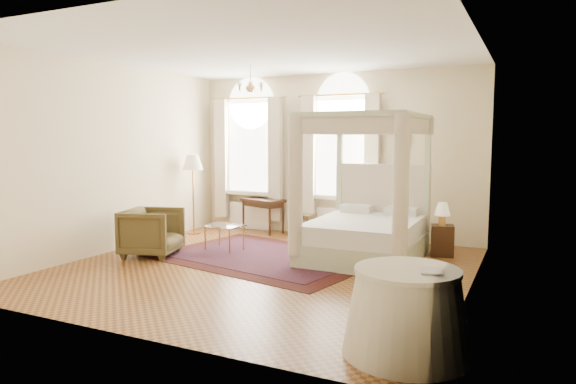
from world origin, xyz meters
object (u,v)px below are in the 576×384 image
Objects in this scene: stool at (304,218)px; armchair at (152,232)px; nightstand at (442,241)px; floor_lamp at (193,166)px; side_table at (407,312)px; writing_desk at (263,204)px; coffee_table at (224,227)px; canopy_bed at (365,227)px.

armchair is (-1.64, -2.69, 0.02)m from stool.
floor_lamp is (-5.05, -0.16, 1.15)m from nightstand.
stool is at bearing 123.41° from side_table.
writing_desk reaches higher than coffee_table.
armchair is at bearing -158.33° from canopy_bed.
stool is (-2.82, 0.55, 0.12)m from nightstand.
canopy_bed is 3.28× the size of coffee_table.
writing_desk is 1.03m from stool.
nightstand is at bearing 1.79° from floor_lamp.
nightstand is 4.95m from armchair.
coffee_table is at bearing 142.40° from side_table.
nightstand is at bearing -11.01° from stool.
armchair is 0.75× the size of side_table.
nightstand is 0.59× the size of armchair.
nightstand is at bearing -9.45° from writing_desk.
canopy_bed reaches higher than armchair.
canopy_bed is 2.24× the size of writing_desk.
floor_lamp is (-0.59, 1.99, 1.01)m from armchair.
floor_lamp is 1.39× the size of side_table.
nightstand is 3.89m from writing_desk.
side_table reaches higher than writing_desk.
side_table is at bearing -56.59° from stool.
coffee_table is (-0.78, -1.77, 0.02)m from stool.
nightstand is 0.72× the size of coffee_table.
armchair reaches higher than writing_desk.
floor_lamp is (-3.93, 0.66, 0.87)m from canopy_bed.
writing_desk is 2.86m from armchair.
side_table is (1.47, -3.45, -0.14)m from canopy_bed.
canopy_bed is at bearing 9.09° from coffee_table.
canopy_bed is 2.19m from stool.
writing_desk is 0.64× the size of floor_lamp.
side_table is at bearing -85.25° from nightstand.
stool is 3.15m from armchair.
side_table is (5.40, -4.11, -1.02)m from floor_lamp.
nightstand is at bearing 36.15° from canopy_bed.
floor_lamp is (-1.22, -0.79, 0.80)m from writing_desk.
floor_lamp is at bearing -162.39° from stool.
canopy_bed is at bearing -38.81° from stool.
canopy_bed is at bearing 113.17° from side_table.
canopy_bed reaches higher than writing_desk.
writing_desk is at bearing -28.76° from armchair.
coffee_table is 2.05m from floor_lamp.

